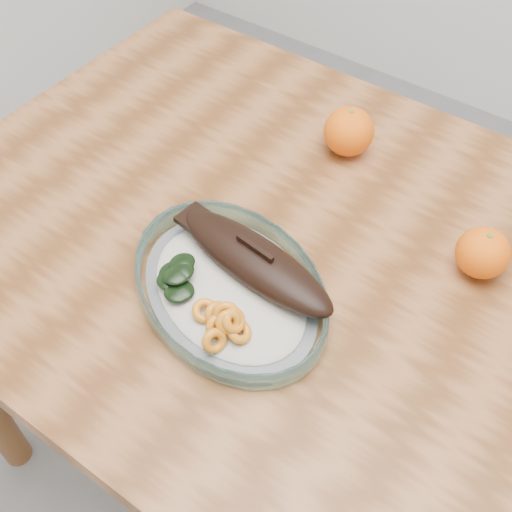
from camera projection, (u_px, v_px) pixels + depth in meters
name	position (u px, v px, depth m)	size (l,w,h in m)	color
ground	(295.00, 469.00, 1.46)	(3.00, 3.00, 0.00)	slate
dining_table	(315.00, 300.00, 0.96)	(1.20, 0.80, 0.75)	brown
plated_meal	(231.00, 285.00, 0.83)	(0.72, 0.72, 0.08)	white
orange_left	(349.00, 131.00, 1.00)	(0.08, 0.08, 0.08)	#FF5505
orange_right	(483.00, 253.00, 0.84)	(0.07, 0.07, 0.07)	#FF5505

